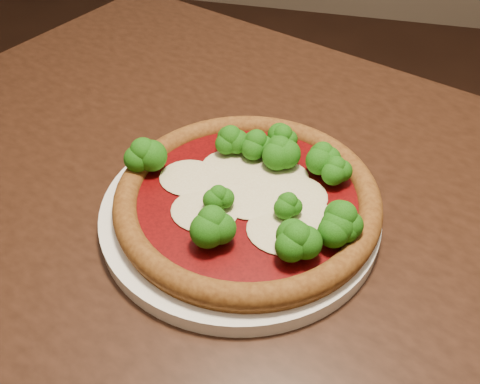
# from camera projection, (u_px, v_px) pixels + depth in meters

# --- Properties ---
(floor) EXTENTS (4.00, 4.00, 0.00)m
(floor) POSITION_uv_depth(u_px,v_px,m) (253.00, 358.00, 1.30)
(floor) COLOR black
(floor) RESTS_ON ground
(dining_table) EXTENTS (1.39, 1.15, 0.75)m
(dining_table) POSITION_uv_depth(u_px,v_px,m) (290.00, 272.00, 0.68)
(dining_table) COLOR black
(dining_table) RESTS_ON floor
(plate) EXTENTS (0.31, 0.31, 0.02)m
(plate) POSITION_uv_depth(u_px,v_px,m) (240.00, 212.00, 0.60)
(plate) COLOR white
(plate) RESTS_ON dining_table
(pizza) EXTENTS (0.30, 0.29, 0.06)m
(pizza) POSITION_uv_depth(u_px,v_px,m) (252.00, 194.00, 0.58)
(pizza) COLOR brown
(pizza) RESTS_ON plate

